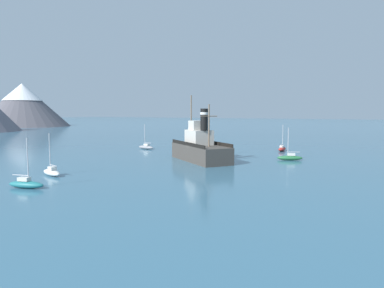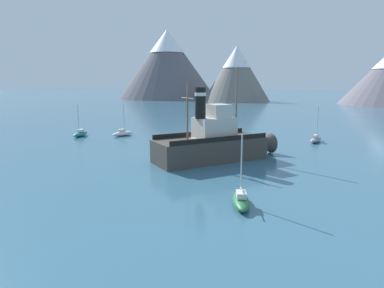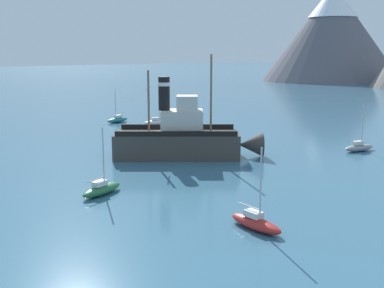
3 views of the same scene
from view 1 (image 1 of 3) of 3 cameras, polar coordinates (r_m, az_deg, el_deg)
The scene contains 7 objects.
ground_plane at distance 50.63m, azimuth 0.60°, elevation -2.94°, with size 600.00×600.00×0.00m, color #38667F.
old_tugboat at distance 51.68m, azimuth 1.11°, elevation -0.72°, with size 11.55×13.41×9.90m.
sailboat_grey at distance 67.72m, azimuth -7.68°, elevation -0.48°, with size 1.79×3.94×4.90m.
sailboat_teal at distance 36.95m, azimuth -25.93°, elevation -5.98°, with size 1.92×3.95×4.90m.
sailboat_white at distance 42.82m, azimuth -22.35°, elevation -4.33°, with size 2.25×3.95×4.90m.
sailboat_green at distance 54.06m, azimuth 16.00°, elevation -2.16°, with size 2.38×3.94×4.90m.
sailboat_red at distance 66.23m, azimuth 14.78°, elevation -0.75°, with size 3.80×1.10×4.90m.
Camera 1 is at (-44.88, -22.21, 7.42)m, focal length 32.00 mm.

